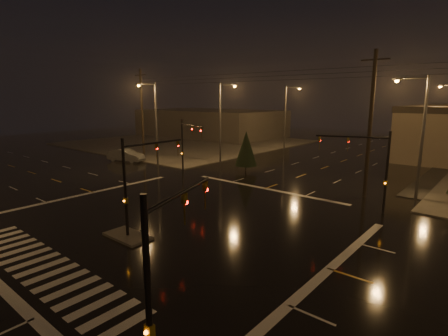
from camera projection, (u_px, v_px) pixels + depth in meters
The scene contains 18 objects.
ground at pixel (177, 220), 24.08m from camera, with size 140.00×140.00×0.00m, color black.
sidewalk_nw at pixel (187, 142), 65.49m from camera, with size 36.00×36.00×0.12m, color #413F3A.
median_island at pixel (128, 236), 21.06m from camera, with size 3.00×1.60×0.15m, color #413F3A.
crosswalk at pixel (42, 267), 17.32m from camera, with size 15.00×2.60×0.01m, color beige.
stop_bar_far at pixel (265, 188), 32.34m from camera, with size 16.00×0.50×0.01m, color beige.
commercial_block at pixel (210, 123), 77.11m from camera, with size 30.00×18.00×5.60m, color #413D39.
signal_mast_median at pixel (138, 174), 21.03m from camera, with size 0.25×4.59×6.00m.
signal_mast_ne at pixel (371, 161), 24.96m from camera, with size 4.84×1.86×6.00m.
signal_mast_nw at pixel (186, 141), 36.92m from camera, with size 4.84×1.86×6.00m.
signal_mast_se at pixel (163, 267), 9.58m from camera, with size 1.55×3.87×6.00m.
streetlight_1 at pixel (222, 118), 43.49m from camera, with size 2.77×0.32×10.00m.
streetlight_2 at pixel (287, 113), 55.51m from camera, with size 2.77×0.32×10.00m.
streetlight_3 at pixel (419, 129), 27.90m from camera, with size 2.77×0.32×10.00m.
streetlight_5 at pixel (154, 119), 41.41m from camera, with size 0.32×2.77×10.00m.
utility_pole_0 at pixel (142, 114), 47.24m from camera, with size 2.20×0.32×12.00m.
utility_pole_1 at pixel (370, 124), 28.34m from camera, with size 2.20×0.32×12.00m.
conifer_3 at pixel (246, 148), 39.26m from camera, with size 2.51×2.51×4.62m.
car_crossing at pixel (126, 155), 45.86m from camera, with size 1.75×5.03×1.66m, color slate.
Camera 1 is at (17.20, -15.46, 8.27)m, focal length 28.00 mm.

